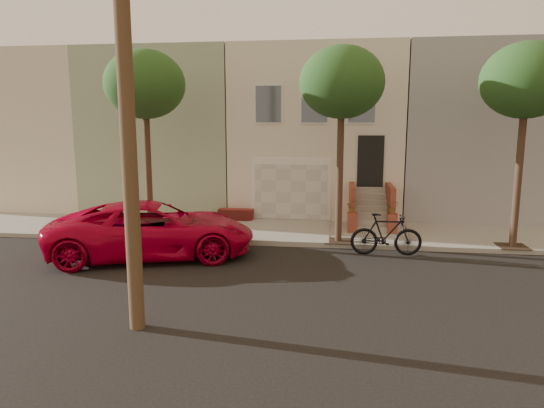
# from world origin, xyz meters

# --- Properties ---
(ground) EXTENTS (90.00, 90.00, 0.00)m
(ground) POSITION_xyz_m (0.00, 0.00, 0.00)
(ground) COLOR black
(ground) RESTS_ON ground
(sidewalk) EXTENTS (40.00, 3.70, 0.15)m
(sidewalk) POSITION_xyz_m (0.00, 5.35, 0.07)
(sidewalk) COLOR gray
(sidewalk) RESTS_ON ground
(house_row) EXTENTS (33.10, 11.70, 7.00)m
(house_row) POSITION_xyz_m (0.00, 11.19, 3.64)
(house_row) COLOR beige
(house_row) RESTS_ON sidewalk
(tree_left) EXTENTS (2.70, 2.57, 6.30)m
(tree_left) POSITION_xyz_m (-5.50, 3.90, 5.26)
(tree_left) COLOR #2D2116
(tree_left) RESTS_ON sidewalk
(tree_mid) EXTENTS (2.70, 2.57, 6.30)m
(tree_mid) POSITION_xyz_m (1.00, 3.90, 5.26)
(tree_mid) COLOR #2D2116
(tree_mid) RESTS_ON sidewalk
(tree_right) EXTENTS (2.70, 2.57, 6.30)m
(tree_right) POSITION_xyz_m (6.50, 3.90, 5.26)
(tree_right) COLOR #2D2116
(tree_right) RESTS_ON sidewalk
(pickup_truck) EXTENTS (6.63, 4.45, 1.69)m
(pickup_truck) POSITION_xyz_m (-4.59, 1.81, 0.84)
(pickup_truck) COLOR #B50126
(pickup_truck) RESTS_ON ground
(motorcycle) EXTENTS (2.20, 0.71, 1.31)m
(motorcycle) POSITION_xyz_m (2.45, 2.90, 0.65)
(motorcycle) COLOR black
(motorcycle) RESTS_ON ground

